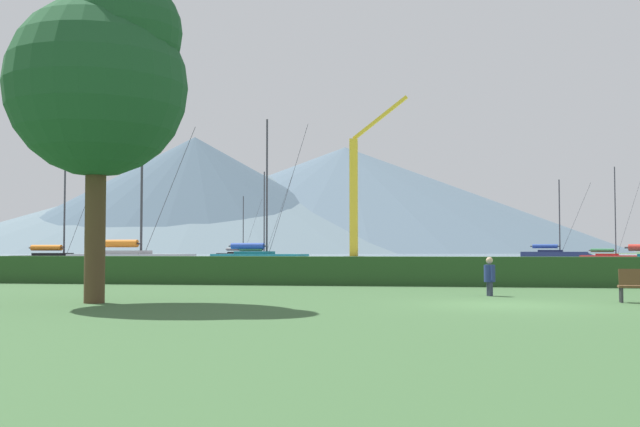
% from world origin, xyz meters
% --- Properties ---
extents(ground_plane, '(1000.00, 1000.00, 0.00)m').
position_xyz_m(ground_plane, '(0.00, 0.00, 0.00)').
color(ground_plane, '#385B33').
extents(harbor_water, '(320.00, 246.00, 0.00)m').
position_xyz_m(harbor_water, '(0.00, 137.00, 0.00)').
color(harbor_water, '#8499A8').
rests_on(harbor_water, ground_plane).
extents(hedge_line, '(80.00, 1.20, 1.20)m').
position_xyz_m(hedge_line, '(0.00, 11.00, 0.60)').
color(hedge_line, '#284C23').
rests_on(hedge_line, ground_plane).
extents(sailboat_slip_0, '(7.38, 2.93, 9.25)m').
position_xyz_m(sailboat_slip_0, '(-20.12, 54.45, 0.61)').
color(sailboat_slip_0, navy).
rests_on(sailboat_slip_0, harbor_water).
extents(sailboat_slip_2, '(8.57, 3.92, 11.56)m').
position_xyz_m(sailboat_slip_2, '(-15.85, 37.28, 0.71)').
color(sailboat_slip_2, '#19707A').
rests_on(sailboat_slip_2, harbor_water).
extents(sailboat_slip_3, '(7.43, 3.92, 8.78)m').
position_xyz_m(sailboat_slip_3, '(-29.71, 82.40, 0.61)').
color(sailboat_slip_3, black).
rests_on(sailboat_slip_3, harbor_water).
extents(sailboat_slip_5, '(9.02, 3.32, 9.56)m').
position_xyz_m(sailboat_slip_5, '(-21.18, 25.27, 0.73)').
color(sailboat_slip_5, '#9E9EA3').
rests_on(sailboat_slip_5, harbor_water).
extents(sailboat_slip_6, '(6.80, 3.48, 9.80)m').
position_xyz_m(sailboat_slip_6, '(14.54, 60.70, 0.57)').
color(sailboat_slip_6, red).
rests_on(sailboat_slip_6, harbor_water).
extents(sailboat_slip_8, '(9.16, 4.07, 10.00)m').
position_xyz_m(sailboat_slip_8, '(11.20, 77.09, 0.74)').
color(sailboat_slip_8, navy).
rests_on(sailboat_slip_8, harbor_water).
extents(sailboat_slip_11, '(7.84, 3.17, 8.37)m').
position_xyz_m(sailboat_slip_11, '(-29.64, 31.72, 0.63)').
color(sailboat_slip_11, black).
rests_on(sailboat_slip_11, harbor_water).
extents(person_seated_viewer, '(0.36, 0.55, 1.25)m').
position_xyz_m(person_seated_viewer, '(-0.23, 4.17, 0.69)').
color(person_seated_viewer, '#2D3347').
rests_on(person_seated_viewer, ground_plane).
extents(park_tree, '(5.08, 5.08, 9.24)m').
position_xyz_m(park_tree, '(-11.10, -1.04, 6.36)').
color(park_tree, '#4C3823').
rests_on(park_tree, ground_plane).
extents(dock_crane, '(6.67, 2.00, 17.46)m').
position_xyz_m(dock_crane, '(-11.09, 59.34, 5.81)').
color(dock_crane, '#333338').
rests_on(dock_crane, ground_plane).
extents(distant_hill_west_ridge, '(187.90, 187.90, 52.43)m').
position_xyz_m(distant_hill_west_ridge, '(-114.95, 317.27, 26.21)').
color(distant_hill_west_ridge, '#425666').
rests_on(distant_hill_west_ridge, ground_plane).
extents(distant_hill_central_peak, '(282.44, 282.44, 54.99)m').
position_xyz_m(distant_hill_central_peak, '(-55.03, 383.03, 27.49)').
color(distant_hill_central_peak, '#4C6070').
rests_on(distant_hill_central_peak, ground_plane).
extents(distant_hill_east_ridge, '(288.75, 288.75, 45.71)m').
position_xyz_m(distant_hill_east_ridge, '(-114.24, 354.79, 22.86)').
color(distant_hill_east_ridge, slate).
rests_on(distant_hill_east_ridge, ground_plane).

